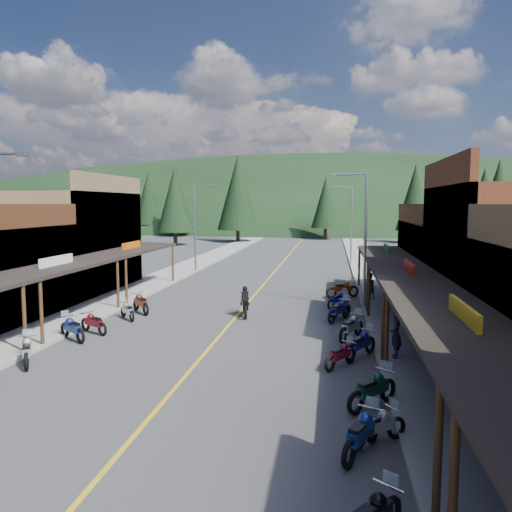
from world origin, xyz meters
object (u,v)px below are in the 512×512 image
at_px(pine_3, 326,202).
at_px(bike_east_12, 343,288).
at_px(pine_1, 177,198).
at_px(pine_5, 499,194).
at_px(streetlight_3, 350,221).
at_px(rider_on_bike, 246,304).
at_px(streetlight_1, 197,223).
at_px(bike_west_10, 141,302).
at_px(bike_west_9, 127,310).
at_px(pine_10, 175,200).
at_px(shop_east_3, 469,262).
at_px(pine_4, 415,197).
at_px(bike_east_4, 377,425).
at_px(bike_east_7, 361,343).
at_px(bike_west_7, 72,327).
at_px(pedestrian_east_a, 396,334).
at_px(bike_west_8, 94,322).
at_px(streetlight_2, 363,234).
at_px(shop_west_3, 64,242).
at_px(bike_east_9, 339,309).
at_px(pine_9, 484,202).
at_px(bike_east_6, 340,354).
at_px(pine_8, 121,205).
at_px(pine_0, 77,202).
at_px(bike_east_11, 338,299).
at_px(pine_7, 148,199).
at_px(bike_east_5, 372,388).
at_px(bike_east_3, 362,432).
at_px(pine_2, 238,193).
at_px(bike_east_10, 341,307).
at_px(pedestrian_east_b, 369,286).

relative_size(pine_3, bike_east_12, 4.69).
height_order(pine_1, pine_5, pine_5).
height_order(streetlight_3, rider_on_bike, streetlight_3).
xyz_separation_m(streetlight_1, rider_on_bike, (7.44, -16.93, -3.77)).
bearing_deg(bike_west_10, bike_west_9, -134.73).
xyz_separation_m(pine_5, pine_10, (-52.00, -22.00, -1.21)).
xyz_separation_m(shop_east_3, pine_4, (4.25, 48.70, 4.70)).
bearing_deg(bike_east_4, bike_east_7, 143.01).
bearing_deg(bike_west_7, pedestrian_east_a, -57.24).
bearing_deg(bike_west_8, bike_west_9, 23.19).
bearing_deg(shop_east_3, streetlight_2, -154.12).
xyz_separation_m(shop_west_3, bike_east_9, (19.38, -6.67, -2.88)).
bearing_deg(pine_9, bike_east_6, -111.01).
xyz_separation_m(streetlight_1, streetlight_2, (13.90, -14.00, 0.00)).
relative_size(bike_west_9, pedestrian_east_a, 1.00).
xyz_separation_m(streetlight_2, pedestrian_east_a, (0.78, -9.85, -3.38)).
relative_size(bike_west_7, bike_west_10, 0.97).
bearing_deg(bike_west_9, pine_4, 25.16).
xyz_separation_m(pine_8, bike_east_7, (28.39, -41.61, -5.36)).
distance_m(pine_0, bike_east_7, 78.95).
xyz_separation_m(bike_west_9, bike_east_4, (12.05, -12.32, -0.00)).
height_order(bike_west_7, bike_east_11, bike_west_7).
distance_m(streetlight_3, bike_east_4, 39.25).
relative_size(bike_east_9, bike_east_12, 0.95).
xyz_separation_m(pine_3, bike_east_9, (1.60, -61.37, -5.85)).
height_order(streetlight_1, bike_east_6, streetlight_1).
relative_size(pine_7, bike_east_11, 6.40).
xyz_separation_m(pine_9, bike_east_6, (-18.44, -48.02, -5.84)).
distance_m(bike_west_8, bike_east_5, 14.33).
xyz_separation_m(shop_west_3, pine_10, (-4.22, 38.70, 3.27)).
xyz_separation_m(pine_8, bike_east_3, (27.97, -49.67, -5.36)).
height_order(shop_east_3, pine_8, pine_8).
bearing_deg(rider_on_bike, bike_east_3, -79.53).
bearing_deg(shop_east_3, pine_2, 116.96).
bearing_deg(pine_3, pine_4, -23.20).
xyz_separation_m(pine_2, pine_9, (34.00, -13.00, -1.61)).
bearing_deg(rider_on_bike, bike_east_7, -58.51).
bearing_deg(pine_0, bike_west_8, -61.20).
xyz_separation_m(bike_east_3, bike_east_6, (-0.42, 6.64, -0.07)).
xyz_separation_m(streetlight_3, bike_west_8, (-13.02, -29.74, -3.88)).
distance_m(pine_7, bike_west_7, 81.44).
distance_m(pine_0, bike_east_9, 73.52).
distance_m(streetlight_2, pine_5, 69.57).
bearing_deg(pine_2, shop_east_3, -63.04).
distance_m(streetlight_3, bike_east_10, 24.81).
xyz_separation_m(pine_5, pedestrian_east_b, (-26.44, -61.71, -6.98)).
bearing_deg(bike_east_3, pine_0, 147.89).
height_order(streetlight_1, pedestrian_east_b, streetlight_1).
relative_size(pine_0, bike_west_9, 5.88).
relative_size(shop_west_3, bike_east_7, 5.01).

